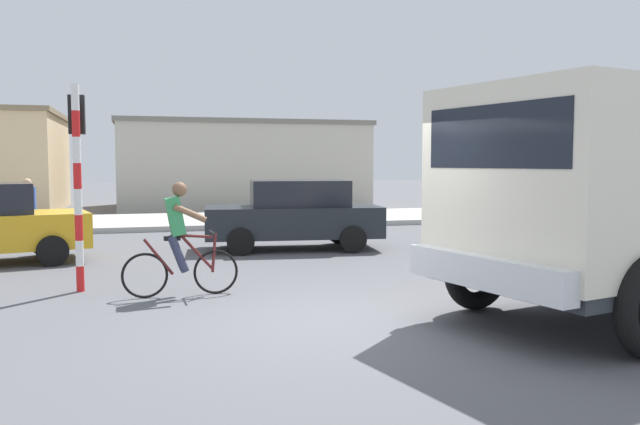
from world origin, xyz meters
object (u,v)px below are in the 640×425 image
Objects in this scene: cyclist at (180,239)px; traffic_light_pole at (77,159)px; pedestrian_near_kerb at (28,210)px; truck_foreground at (640,189)px; car_white_mid at (295,214)px.

traffic_light_pole is (-1.48, 0.86, 1.20)m from cyclist.
traffic_light_pole reaches higher than pedestrian_near_kerb.
truck_foreground is 6.42m from cyclist.
pedestrian_near_kerb is (-8.89, 10.14, -0.82)m from truck_foreground.
pedestrian_near_kerb is (-3.20, 7.26, -0.02)m from cyclist.
truck_foreground is 1.82× the size of traffic_light_pole.
truck_foreground is 1.40× the size of car_white_mid.
pedestrian_near_kerb is (-6.08, 2.58, 0.03)m from car_white_mid.
traffic_light_pole is 5.93m from car_white_mid.
traffic_light_pole is at bearing 149.74° from cyclist.
cyclist is 5.50m from car_white_mid.
cyclist is 0.42× the size of car_white_mid.
traffic_light_pole reaches higher than truck_foreground.
traffic_light_pole reaches higher than cyclist.
car_white_mid is (4.36, 3.82, -1.25)m from traffic_light_pole.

